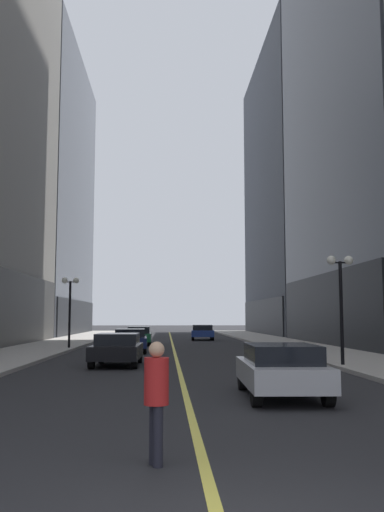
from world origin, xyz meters
name	(u,v)px	position (x,y,z in m)	size (l,w,h in m)	color
ground_plane	(173,346)	(0.00, 35.00, 0.00)	(200.00, 200.00, 0.00)	#262628
sidewalk_left	(53,345)	(-8.25, 35.00, 0.07)	(4.50, 78.00, 0.15)	#ADA8A0
sidewalk_right	(290,345)	(8.25, 35.00, 0.07)	(4.50, 78.00, 0.15)	#ADA8A0
lane_centre_stripe	(173,346)	(0.00, 35.00, 0.00)	(0.16, 70.00, 0.01)	#E5D64C
building_left_far	(11,194)	(-18.38, 60.00, 16.12)	(15.96, 26.00, 32.34)	slate
building_right_far	(305,194)	(15.85, 60.00, 16.48)	(10.90, 26.00, 33.11)	#4C515B
car_silver	(281,368)	(2.35, 9.40, 0.72)	(1.99, 4.37, 1.32)	#B7B7BC
car_black	(117,348)	(-2.52, 18.96, 0.72)	(1.99, 4.13, 1.32)	black
car_navy	(130,339)	(-2.54, 28.05, 0.72)	(2.04, 4.76, 1.32)	#141E4C
car_green	(139,335)	(-2.40, 35.73, 0.72)	(1.77, 4.28, 1.32)	#196038
car_blue	(202,332)	(2.72, 45.32, 0.72)	(2.12, 4.58, 1.32)	navy
pedestrian_in_red_jacket	(156,393)	(-0.65, 3.08, 0.96)	(0.43, 0.43, 1.66)	black
street_lamp_left_far	(70,296)	(-6.40, 30.37, 3.26)	(1.06, 0.36, 4.43)	black
street_lamp_right_mid	(341,285)	(6.40, 17.31, 3.26)	(1.06, 0.36, 4.43)	black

